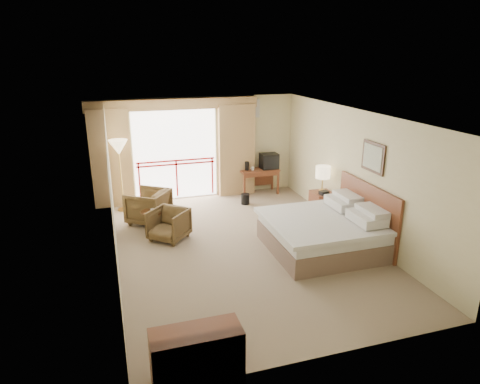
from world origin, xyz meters
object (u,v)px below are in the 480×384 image
object	(u,v)px
desk	(258,174)
armchair_far	(149,222)
wastebasket	(245,199)
side_table	(152,218)
armchair_near	(170,239)
bed	(324,232)
tv	(269,161)
dresser	(197,357)
floor_lamp	(119,150)
nightstand	(322,206)
table_lamp	(323,173)

from	to	relation	value
desk	armchair_far	size ratio (longest dim) A/B	1.24
wastebasket	side_table	xyz separation A→B (m)	(-2.54, -1.17, 0.21)
desk	armchair_near	size ratio (longest dim) A/B	1.46
desk	armchair_near	bearing A→B (deg)	-141.25
wastebasket	armchair_far	size ratio (longest dim) A/B	0.32
bed	wastebasket	size ratio (longest dim) A/B	7.65
wastebasket	desk	bearing A→B (deg)	51.05
tv	dresser	xyz separation A→B (m)	(-3.45, -6.62, -0.55)
floor_lamp	wastebasket	bearing A→B (deg)	-9.18
nightstand	table_lamp	xyz separation A→B (m)	(0.00, 0.05, 0.80)
armchair_near	bed	bearing A→B (deg)	15.87
armchair_far	side_table	world-z (taller)	side_table
nightstand	armchair_near	world-z (taller)	nightstand
table_lamp	desk	bearing A→B (deg)	109.39
tv	armchair_near	size ratio (longest dim) A/B	0.64
wastebasket	armchair_far	xyz separation A→B (m)	(-2.54, -0.53, -0.14)
floor_lamp	tv	bearing A→B (deg)	3.35
armchair_far	desk	bearing A→B (deg)	147.06
wastebasket	floor_lamp	size ratio (longest dim) A/B	0.15
armchair_near	dresser	bearing A→B (deg)	-51.86
bed	floor_lamp	bearing A→B (deg)	136.74
wastebasket	side_table	bearing A→B (deg)	-155.20
floor_lamp	bed	bearing A→B (deg)	-43.26
bed	armchair_far	size ratio (longest dim) A/B	2.45
bed	side_table	bearing A→B (deg)	149.90
nightstand	armchair_near	bearing A→B (deg)	-176.97
tv	armchair_far	world-z (taller)	tv
nightstand	table_lamp	size ratio (longest dim) A/B	1.09
armchair_far	nightstand	bearing A→B (deg)	110.61
floor_lamp	armchair_near	bearing A→B (deg)	-68.23
bed	table_lamp	distance (m)	1.89
tv	armchair_near	distance (m)	4.05
armchair_near	floor_lamp	bearing A→B (deg)	153.69
nightstand	desk	xyz separation A→B (m)	(-0.79, 2.31, 0.22)
dresser	armchair_near	bearing A→B (deg)	85.97
desk	floor_lamp	xyz separation A→B (m)	(-3.71, -0.29, 1.00)
armchair_near	side_table	size ratio (longest dim) A/B	1.46
bed	nightstand	distance (m)	1.69
tv	floor_lamp	distance (m)	4.07
armchair_near	side_table	xyz separation A→B (m)	(-0.30, 0.44, 0.35)
table_lamp	armchair_near	xyz separation A→B (m)	(-3.66, -0.14, -1.13)
wastebasket	armchair_near	world-z (taller)	armchair_near
desk	floor_lamp	size ratio (longest dim) A/B	0.60
floor_lamp	dresser	distance (m)	6.52
dresser	desk	bearing A→B (deg)	64.47
armchair_far	side_table	distance (m)	0.73
nightstand	side_table	xyz separation A→B (m)	(-3.97, 0.35, 0.02)
bed	floor_lamp	xyz separation A→B (m)	(-3.75, 3.53, 1.17)
armchair_far	floor_lamp	size ratio (longest dim) A/B	0.48
dresser	tv	bearing A→B (deg)	62.21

